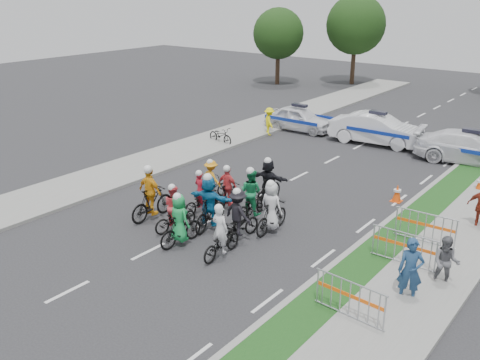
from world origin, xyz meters
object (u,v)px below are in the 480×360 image
Objects in this scene: rider_6 at (201,198)px; parked_bike at (220,135)px; rider_1 at (180,225)px; police_car_2 at (470,148)px; rider_11 at (268,184)px; spectator_0 at (410,271)px; rider_0 at (221,239)px; cone_1 at (480,184)px; spectator_1 at (446,262)px; barrier_0 at (349,301)px; rider_2 at (175,213)px; rider_7 at (271,212)px; police_car_1 at (377,129)px; cone_0 at (397,193)px; tree_3 at (356,25)px; marshal_hiviz at (269,121)px; barrier_2 at (425,229)px; rider_10 at (212,184)px; rider_3 at (151,198)px; rider_8 at (251,199)px; tree_0 at (278,34)px; police_car_0 at (299,119)px; rider_4 at (238,220)px; rider_9 at (228,192)px; rider_5 at (210,206)px; barrier_1 at (403,250)px.

parked_bike is at bearing -47.48° from rider_6.
police_car_2 is (4.86, 14.59, 0.02)m from rider_1.
spectator_0 is (6.80, -3.25, 0.11)m from rider_11.
rider_0 reaches higher than cone_1.
rider_11 is 11.03m from police_car_2.
spectator_1 is 3.35m from barrier_0.
rider_7 reaches higher than rider_2.
cone_0 is (4.08, -7.08, -0.46)m from police_car_1.
rider_1 reaches higher than cone_1.
tree_3 is at bearing -66.74° from rider_6.
marshal_hiviz is 14.28m from barrier_2.
spectator_0 is 2.58× the size of cone_0.
rider_10 is (-0.84, 2.91, 0.02)m from rider_2.
rider_8 is (2.76, 2.27, -0.06)m from rider_3.
tree_0 is (-20.80, 16.08, 3.85)m from cone_1.
rider_6 is 0.42× the size of police_car_0.
spectator_0 reaches higher than cone_1.
barrier_0 is (6.23, -0.47, -0.15)m from rider_1.
rider_4 is 0.95× the size of rider_8.
rider_3 is 0.41× the size of police_car_2.
police_car_0 is 2.26× the size of spectator_0.
rider_7 is 1.05× the size of spectator_0.
parked_bike is (-1.05, -3.02, -0.34)m from marshal_hiviz.
rider_2 is 0.35× the size of police_car_2.
rider_10 is at bearing -63.49° from rider_2.
rider_5 is at bearing 110.18° from rider_9.
rider_11 is at bearing 139.81° from barrier_0.
rider_4 is 0.98× the size of rider_7.
spectator_1 is 6.33m from cone_0.
marshal_hiviz is 0.78× the size of barrier_2.
tree_3 is (-14.33, 16.42, 4.15)m from police_car_2.
rider_7 is at bearing 157.18° from police_car_2.
rider_6 is 0.90× the size of rider_7.
spectator_1 is (8.21, -0.65, 0.08)m from rider_9.
parked_bike is 0.27× the size of tree_0.
spectator_1 is 0.21× the size of tree_3.
rider_7 is at bearing -119.65° from rider_1.
rider_5 is 10.62m from parked_bike.
rider_3 reaches higher than marshal_hiviz.
cone_0 is (4.07, 7.85, -0.37)m from rider_1.
parked_bike is 19.21m from tree_0.
cone_0 is at bearing -126.20° from cone_1.
barrier_2 is at bearing -162.27° from rider_5.
spectator_0 reaches higher than police_car_2.
rider_8 is at bearing 178.73° from barrier_1.
marshal_hiviz is 17.82m from barrier_0.
rider_10 reaches higher than cone_0.
barrier_2 is at bearing 179.59° from police_car_2.
rider_7 is 5.81m from spectator_1.
cone_0 is (5.82, 4.25, -0.32)m from rider_10.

